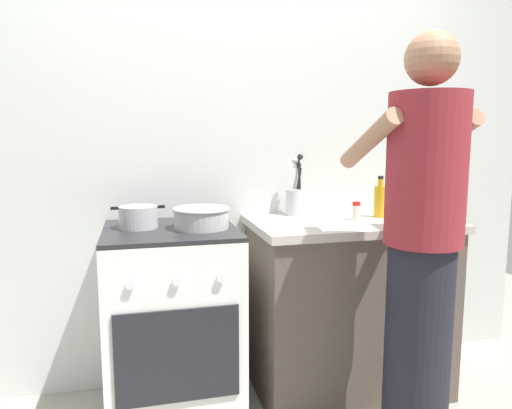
% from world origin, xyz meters
% --- Properties ---
extents(back_wall, '(3.20, 0.10, 2.50)m').
position_xyz_m(back_wall, '(0.20, 0.50, 1.25)').
color(back_wall, silver).
rests_on(back_wall, ground).
extents(countertop, '(1.00, 0.60, 0.90)m').
position_xyz_m(countertop, '(0.55, 0.15, 0.45)').
color(countertop, brown).
rests_on(countertop, ground).
extents(stove_range, '(0.60, 0.62, 0.90)m').
position_xyz_m(stove_range, '(-0.35, 0.15, 0.45)').
color(stove_range, white).
rests_on(stove_range, ground).
extents(pot, '(0.24, 0.18, 0.10)m').
position_xyz_m(pot, '(-0.49, 0.19, 0.95)').
color(pot, '#B2B2B7').
rests_on(pot, stove_range).
extents(mixing_bowl, '(0.26, 0.26, 0.10)m').
position_xyz_m(mixing_bowl, '(-0.21, 0.11, 0.95)').
color(mixing_bowl, '#B7B7BC').
rests_on(mixing_bowl, stove_range).
extents(utensil_crock, '(0.10, 0.10, 0.33)m').
position_xyz_m(utensil_crock, '(0.33, 0.36, 0.99)').
color(utensil_crock, silver).
rests_on(utensil_crock, countertop).
extents(spice_bottle, '(0.04, 0.04, 0.09)m').
position_xyz_m(spice_bottle, '(0.58, 0.14, 0.95)').
color(spice_bottle, silver).
rests_on(spice_bottle, countertop).
extents(oil_bottle, '(0.06, 0.06, 0.22)m').
position_xyz_m(oil_bottle, '(0.74, 0.19, 0.99)').
color(oil_bottle, gold).
rests_on(oil_bottle, countertop).
extents(person, '(0.41, 0.50, 1.70)m').
position_xyz_m(person, '(0.58, -0.42, 0.86)').
color(person, black).
rests_on(person, ground).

